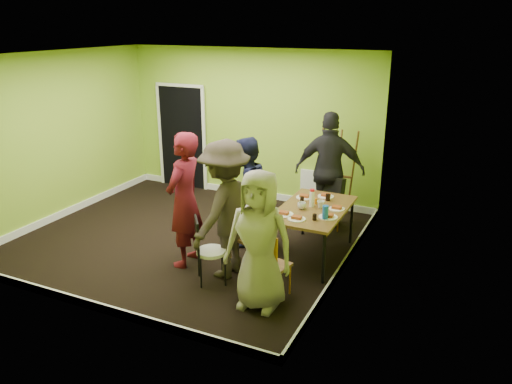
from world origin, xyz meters
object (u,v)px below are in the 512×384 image
Objects in this scene: easel at (340,174)px; person_left_near at (225,209)px; person_standing at (185,200)px; person_back_end at (330,171)px; chair_bentwood at (206,247)px; chair_left_near at (244,228)px; chair_left_far at (265,211)px; thermos at (312,199)px; orange_bottle at (316,201)px; person_front_end at (259,241)px; chair_back_end at (332,193)px; chair_front_end at (269,262)px; dining_table at (313,211)px; blue_bottle at (325,213)px; person_left_far at (245,192)px.

easel is 2.75m from person_left_near.
person_standing is at bearing -87.58° from person_left_near.
easel is at bearing -109.46° from person_back_end.
chair_left_near is at bearing 120.84° from chair_bentwood.
thermos is at bearing 115.08° from chair_left_far.
orange_bottle is at bearing 124.46° from person_standing.
chair_back_end is at bearing 85.57° from person_front_end.
person_left_near is (-0.84, -2.05, 0.30)m from chair_back_end.
chair_back_end is (0.71, 1.03, 0.06)m from chair_left_far.
person_standing reaches higher than thermos.
chair_front_end is 0.47× the size of person_standing.
chair_front_end is at bearing 77.70° from person_back_end.
chair_bentwood is 10.69× the size of orange_bottle.
person_front_end is at bearing 65.38° from person_standing.
person_front_end is (-0.11, -1.56, -0.02)m from thermos.
dining_table is at bearing -48.29° from thermos.
chair_left_near is 1.90m from chair_back_end.
person_front_end is at bearing -95.46° from dining_table.
chair_front_end is at bearing -93.00° from orange_bottle.
thermos is 1.18× the size of blue_bottle.
chair_bentwood is 0.54× the size of person_left_far.
chair_front_end is 2.57m from person_back_end.
person_left_near is at bearing -126.92° from orange_bottle.
easel is 3.17m from person_front_end.
chair_bentwood is 3.91× the size of thermos.
chair_left_near is 1.15× the size of chair_front_end.
thermos is at bearing 153.18° from chair_left_near.
chair_back_end reaches higher than dining_table.
orange_bottle is 1.70m from person_front_end.
dining_table is at bearing 144.33° from person_left_near.
person_back_end is (-0.05, -0.44, 0.18)m from easel.
easel is 0.48m from person_back_end.
dining_table is 1.81m from person_standing.
thermos is 0.50m from blue_bottle.
chair_left_near is 0.60× the size of person_front_end.
orange_bottle is (0.02, 0.13, -0.07)m from thermos.
person_standing is at bearing 175.66° from chair_front_end.
chair_left_far reaches higher than dining_table.
chair_bentwood is 0.96m from person_front_end.
chair_bentwood is at bearing -143.59° from blue_bottle.
person_standing reaches higher than easel.
chair_front_end is at bearing 107.16° from chair_back_end.
orange_bottle is (0.74, 0.14, 0.22)m from chair_left_far.
person_front_end reaches higher than thermos.
blue_bottle is at bearing 90.10° from chair_bentwood.
dining_table is at bearing -86.89° from easel.
orange_bottle is (0.73, 0.87, 0.22)m from chair_left_near.
dining_table is at bearing -83.52° from orange_bottle.
person_left_far is (-1.02, -1.07, 0.20)m from chair_back_end.
person_standing is 1.13× the size of person_left_far.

